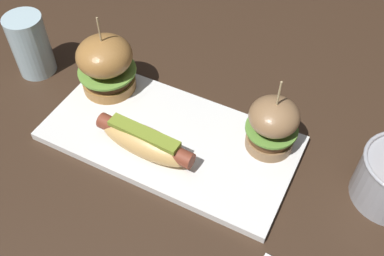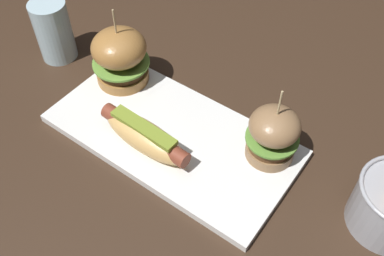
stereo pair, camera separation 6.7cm
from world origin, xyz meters
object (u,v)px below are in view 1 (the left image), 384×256
Objects in this scene: platter_main at (170,138)px; slider_right at (272,125)px; hot_dog at (145,141)px; slider_left at (106,64)px; water_glass at (31,45)px.

slider_right is at bearing 20.47° from platter_main.
hot_dog is (-0.02, -0.05, 0.03)m from platter_main.
platter_main is 2.43× the size of hot_dog.
slider_left is (-0.13, 0.10, 0.03)m from hot_dog.
hot_dog is 1.23× the size of slider_right.
slider_left is at bearing 4.45° from water_glass.
slider_left is (-0.15, 0.05, 0.06)m from platter_main.
water_glass is at bearing 172.85° from platter_main.
slider_left reaches higher than slider_right.
platter_main is 0.32m from water_glass.
hot_dog is at bearing -35.80° from slider_left.
slider_left is 1.07× the size of slider_right.
slider_left is 0.16m from water_glass.
platter_main is 0.06m from hot_dog.
slider_left reaches higher than water_glass.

